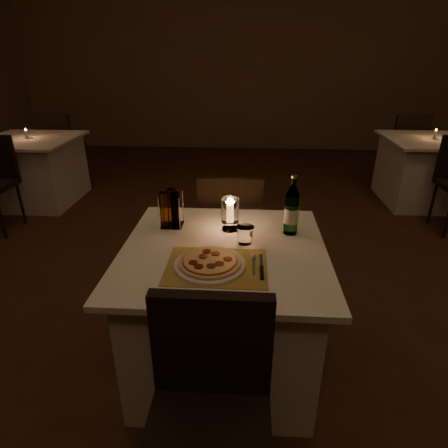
# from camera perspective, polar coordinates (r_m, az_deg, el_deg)

# --- Properties ---
(floor) EXTENTS (8.00, 10.00, 0.02)m
(floor) POSITION_cam_1_polar(r_m,az_deg,el_deg) (2.46, 3.54, -16.66)
(floor) COLOR #452616
(floor) RESTS_ON ground
(wall_back) EXTENTS (8.00, 0.02, 3.00)m
(wall_back) POSITION_cam_1_polar(r_m,az_deg,el_deg) (6.85, 4.38, 23.78)
(wall_back) COLOR #7F614A
(wall_back) RESTS_ON ground
(main_table) EXTENTS (1.00, 1.00, 0.74)m
(main_table) POSITION_cam_1_polar(r_m,az_deg,el_deg) (2.04, -0.04, -12.75)
(main_table) COLOR white
(main_table) RESTS_ON ground
(chair_near) EXTENTS (0.42, 0.42, 0.90)m
(chair_near) POSITION_cam_1_polar(r_m,az_deg,el_deg) (1.40, -2.21, -24.96)
(chair_near) COLOR black
(chair_near) RESTS_ON ground
(chair_far) EXTENTS (0.42, 0.42, 0.90)m
(chair_far) POSITION_cam_1_polar(r_m,az_deg,el_deg) (2.56, 1.03, 0.19)
(chair_far) COLOR black
(chair_far) RESTS_ON ground
(placemat) EXTENTS (0.45, 0.34, 0.00)m
(placemat) POSITION_cam_1_polar(r_m,az_deg,el_deg) (1.68, -1.14, -6.50)
(placemat) COLOR #B5933F
(placemat) RESTS_ON main_table
(plate) EXTENTS (0.32, 0.32, 0.01)m
(plate) POSITION_cam_1_polar(r_m,az_deg,el_deg) (1.68, -2.17, -6.20)
(plate) COLOR white
(plate) RESTS_ON placemat
(pizza) EXTENTS (0.28, 0.28, 0.02)m
(pizza) POSITION_cam_1_polar(r_m,az_deg,el_deg) (1.67, -2.18, -5.72)
(pizza) COLOR #D8B77F
(pizza) RESTS_ON plate
(fork) EXTENTS (0.02, 0.18, 0.00)m
(fork) POSITION_cam_1_polar(r_m,az_deg,el_deg) (1.70, 4.52, -5.97)
(fork) COLOR silver
(fork) RESTS_ON placemat
(knife) EXTENTS (0.02, 0.22, 0.01)m
(knife) POSITION_cam_1_polar(r_m,az_deg,el_deg) (1.65, 5.76, -6.99)
(knife) COLOR black
(knife) RESTS_ON placemat
(tumbler) EXTENTS (0.09, 0.09, 0.09)m
(tumbler) POSITION_cam_1_polar(r_m,az_deg,el_deg) (1.87, 3.20, -1.65)
(tumbler) COLOR white
(tumbler) RESTS_ON main_table
(water_bottle) EXTENTS (0.08, 0.08, 0.32)m
(water_bottle) POSITION_cam_1_polar(r_m,az_deg,el_deg) (1.96, 10.27, 2.01)
(water_bottle) COLOR #529956
(water_bottle) RESTS_ON main_table
(hurricane_candle) EXTENTS (0.09, 0.09, 0.18)m
(hurricane_candle) POSITION_cam_1_polar(r_m,az_deg,el_deg) (1.98, 0.94, 1.90)
(hurricane_candle) COLOR white
(hurricane_candle) RESTS_ON main_table
(cruet_caddy) EXTENTS (0.12, 0.12, 0.21)m
(cruet_caddy) POSITION_cam_1_polar(r_m,az_deg,el_deg) (2.04, -8.11, 2.08)
(cruet_caddy) COLOR white
(cruet_caddy) RESTS_ON main_table
(neighbor_table_left) EXTENTS (1.00, 1.00, 0.74)m
(neighbor_table_left) POSITION_cam_1_polar(r_m,az_deg,el_deg) (4.85, -26.93, 7.30)
(neighbor_table_left) COLOR white
(neighbor_table_left) RESTS_ON ground
(neighbor_chair_lb) EXTENTS (0.42, 0.42, 0.90)m
(neighbor_chair_lb) POSITION_cam_1_polar(r_m,az_deg,el_deg) (5.42, -23.67, 11.44)
(neighbor_chair_lb) COLOR black
(neighbor_chair_lb) RESTS_ON ground
(neighbor_candle_left) EXTENTS (0.03, 0.03, 0.11)m
(neighbor_candle_left) POSITION_cam_1_polar(r_m,az_deg,el_deg) (4.77, -27.89, 12.03)
(neighbor_candle_left) COLOR white
(neighbor_candle_left) RESTS_ON neighbor_table_left
(neighbor_table_right) EXTENTS (1.00, 1.00, 0.74)m
(neighbor_table_right) POSITION_cam_1_polar(r_m,az_deg,el_deg) (4.90, 28.48, 7.14)
(neighbor_table_right) COLOR white
(neighbor_table_right) RESTS_ON ground
(neighbor_chair_rb) EXTENTS (0.42, 0.42, 0.90)m
(neighbor_chair_rb) POSITION_cam_1_polar(r_m,az_deg,el_deg) (5.50, 26.02, 11.18)
(neighbor_chair_rb) COLOR black
(neighbor_chair_rb) RESTS_ON ground
(neighbor_candle_right) EXTENTS (0.03, 0.03, 0.11)m
(neighbor_candle_right) POSITION_cam_1_polar(r_m,az_deg,el_deg) (4.81, 29.49, 11.81)
(neighbor_candle_right) COLOR white
(neighbor_candle_right) RESTS_ON neighbor_table_right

